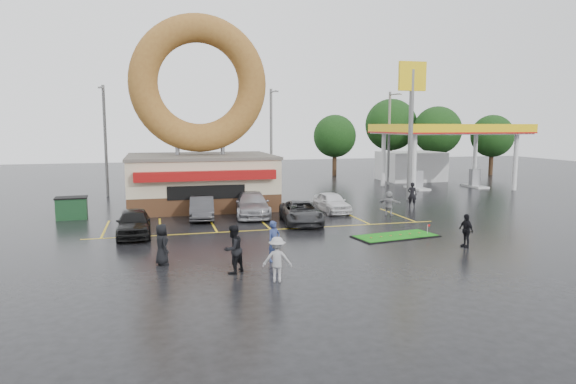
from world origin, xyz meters
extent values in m
plane|color=black|center=(0.00, 0.00, 0.00)|extent=(120.00, 120.00, 0.00)
cube|color=#472B19|center=(-3.00, 13.00, 0.60)|extent=(10.00, 8.00, 1.20)
cube|color=beige|center=(-3.00, 13.00, 2.35)|extent=(10.00, 8.00, 2.30)
cube|color=#59544C|center=(-3.00, 13.00, 3.60)|extent=(10.20, 8.20, 0.20)
cube|color=maroon|center=(-3.00, 8.70, 2.60)|extent=(9.00, 0.60, 0.60)
cylinder|color=slate|center=(-4.60, 13.00, 4.30)|extent=(0.30, 0.30, 1.20)
cylinder|color=slate|center=(-1.40, 13.00, 4.30)|extent=(0.30, 0.30, 1.20)
torus|color=brown|center=(-3.00, 13.00, 8.70)|extent=(9.60, 2.00, 9.60)
cylinder|color=silver|center=(15.00, 15.00, 2.50)|extent=(0.40, 0.40, 5.00)
cylinder|color=silver|center=(25.00, 15.00, 2.50)|extent=(0.40, 0.40, 5.00)
cylinder|color=silver|center=(15.00, 21.00, 2.50)|extent=(0.40, 0.40, 5.00)
cylinder|color=silver|center=(25.00, 21.00, 2.50)|extent=(0.40, 0.40, 5.00)
cube|color=silver|center=(20.00, 18.00, 5.25)|extent=(12.00, 8.00, 0.50)
cube|color=yellow|center=(20.00, 18.00, 5.55)|extent=(12.30, 8.30, 0.70)
cube|color=#99999E|center=(17.00, 18.00, 0.90)|extent=(0.90, 0.60, 1.60)
cube|color=#99999E|center=(23.00, 18.00, 0.90)|extent=(0.90, 0.60, 1.60)
cube|color=silver|center=(20.00, 25.00, 1.50)|extent=(6.00, 5.00, 3.00)
cylinder|color=slate|center=(13.00, 12.00, 5.00)|extent=(0.36, 0.36, 10.00)
cube|color=yellow|center=(13.00, 12.00, 9.50)|extent=(2.20, 0.30, 2.20)
cylinder|color=slate|center=(-10.00, 20.00, 4.50)|extent=(0.24, 0.24, 9.00)
cylinder|color=slate|center=(-10.00, 19.00, 8.70)|extent=(0.12, 2.00, 0.12)
cube|color=slate|center=(-10.00, 18.00, 8.65)|extent=(0.40, 0.18, 0.12)
cylinder|color=slate|center=(4.00, 21.00, 4.50)|extent=(0.24, 0.24, 9.00)
cylinder|color=slate|center=(4.00, 20.00, 8.70)|extent=(0.12, 2.00, 0.12)
cube|color=slate|center=(4.00, 19.00, 8.65)|extent=(0.40, 0.18, 0.12)
cylinder|color=slate|center=(16.00, 22.00, 4.50)|extent=(0.24, 0.24, 9.00)
cylinder|color=slate|center=(16.00, 21.00, 8.70)|extent=(0.12, 2.00, 0.12)
cube|color=slate|center=(16.00, 20.00, 8.65)|extent=(0.40, 0.18, 0.12)
cylinder|color=#332114|center=(26.00, 30.00, 1.44)|extent=(0.50, 0.50, 2.88)
sphere|color=black|center=(26.00, 30.00, 5.20)|extent=(5.60, 5.60, 5.60)
cylinder|color=#332114|center=(32.00, 28.00, 1.26)|extent=(0.50, 0.50, 2.52)
sphere|color=black|center=(32.00, 28.00, 4.55)|extent=(4.90, 4.90, 4.90)
cylinder|color=#332114|center=(22.00, 34.00, 1.62)|extent=(0.50, 0.50, 3.24)
sphere|color=black|center=(22.00, 34.00, 5.85)|extent=(6.30, 6.30, 6.30)
cylinder|color=#332114|center=(14.00, 32.00, 1.26)|extent=(0.50, 0.50, 2.52)
sphere|color=black|center=(14.00, 32.00, 4.55)|extent=(4.90, 4.90, 4.90)
imported|color=black|center=(-7.35, 3.55, 0.72)|extent=(1.75, 4.27, 1.45)
imported|color=#313033|center=(-3.43, 7.72, 0.69)|extent=(1.81, 4.28, 1.38)
imported|color=#95959A|center=(-0.22, 8.00, 0.76)|extent=(2.67, 5.42, 1.52)
imported|color=#2B2B2E|center=(2.15, 4.74, 0.66)|extent=(2.70, 4.95, 1.31)
imported|color=silver|center=(5.21, 8.00, 0.68)|extent=(1.79, 4.04, 1.35)
imported|color=navy|center=(-1.33, -3.14, 0.88)|extent=(0.76, 0.68, 1.75)
imported|color=black|center=(-3.29, -4.47, 0.96)|extent=(1.18, 1.15, 1.92)
imported|color=#949497|center=(-1.88, -6.04, 0.85)|extent=(1.23, 0.91, 1.70)
imported|color=black|center=(-6.01, -2.52, 0.87)|extent=(0.79, 0.98, 1.73)
imported|color=black|center=(8.17, -2.92, 0.80)|extent=(0.47, 0.97, 1.61)
imported|color=gray|center=(8.43, 5.99, 0.79)|extent=(1.36, 1.39, 1.59)
imported|color=black|center=(11.50, 8.66, 0.89)|extent=(0.77, 0.73, 1.78)
cube|color=#173D20|center=(-11.28, 9.78, 0.65)|extent=(1.87, 1.31, 1.30)
cube|color=black|center=(5.93, -0.03, 0.03)|extent=(4.70, 2.61, 0.05)
cube|color=#177713|center=(5.93, -0.03, 0.06)|extent=(4.47, 2.37, 0.03)
cylinder|color=silver|center=(7.77, -0.04, 0.30)|extent=(0.02, 0.02, 0.51)
cube|color=red|center=(7.84, -0.04, 0.51)|extent=(0.14, 0.01, 0.10)
camera|label=1|loc=(-6.16, -24.11, 5.81)|focal=32.00mm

